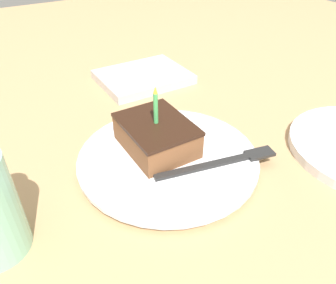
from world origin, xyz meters
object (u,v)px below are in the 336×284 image
object	(u,v)px
cake_slice	(155,136)
marble_board	(143,77)
plate	(168,158)
fork	(224,162)

from	to	relation	value
cake_slice	marble_board	size ratio (longest dim) A/B	0.63
plate	cake_slice	size ratio (longest dim) A/B	2.28
plate	marble_board	size ratio (longest dim) A/B	1.43
cake_slice	fork	world-z (taller)	cake_slice
fork	marble_board	distance (m)	0.36
plate	cake_slice	distance (m)	0.04
fork	marble_board	world-z (taller)	fork
cake_slice	marble_board	bearing A→B (deg)	66.13
plate	cake_slice	bearing A→B (deg)	110.55
plate	marble_board	world-z (taller)	marble_board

